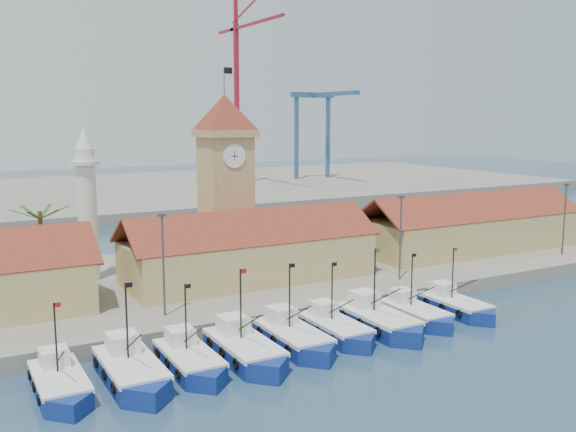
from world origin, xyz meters
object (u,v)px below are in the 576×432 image
boat_0 (60,386)px  clock_tower (226,177)px  boat_4 (295,339)px  minaret (87,203)px

boat_0 → clock_tower: 34.16m
boat_0 → boat_4: 18.36m
clock_tower → boat_0: bearing=-134.0°
clock_tower → boat_4: bearing=-99.9°
boat_0 → minaret: 27.79m
boat_0 → boat_4: bearing=0.4°
boat_0 → minaret: minaret is taller
boat_0 → boat_4: size_ratio=0.91×
clock_tower → minaret: size_ratio=1.39×
boat_4 → minaret: size_ratio=0.59×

